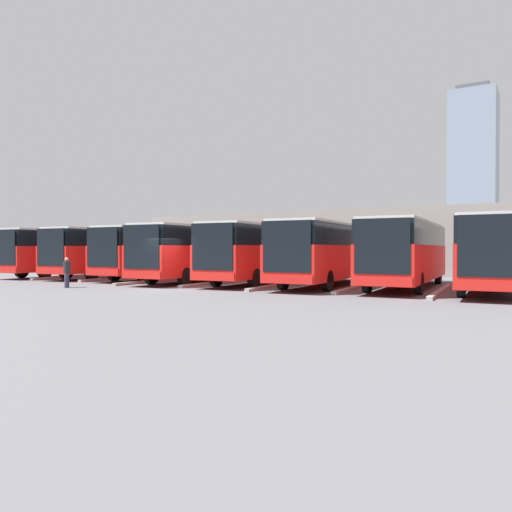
# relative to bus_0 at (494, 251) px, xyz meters

# --- Properties ---
(ground_plane) EXTENTS (600.00, 600.00, 0.00)m
(ground_plane) POSITION_rel_bus_0_xyz_m (13.94, 5.95, -1.85)
(ground_plane) COLOR #5B5B60
(bus_0) EXTENTS (3.34, 11.80, 3.31)m
(bus_0) POSITION_rel_bus_0_xyz_m (0.00, 0.00, 0.00)
(bus_0) COLOR red
(bus_0) RESTS_ON ground_plane
(curb_divider_0) EXTENTS (0.79, 7.73, 0.15)m
(curb_divider_0) POSITION_rel_bus_0_xyz_m (1.99, 1.72, -1.77)
(curb_divider_0) COLOR #9E9E99
(curb_divider_0) RESTS_ON ground_plane
(bus_1) EXTENTS (3.34, 11.80, 3.31)m
(bus_1) POSITION_rel_bus_0_xyz_m (3.98, -0.29, 0.00)
(bus_1) COLOR red
(bus_1) RESTS_ON ground_plane
(curb_divider_1) EXTENTS (0.79, 7.73, 0.15)m
(curb_divider_1) POSITION_rel_bus_0_xyz_m (5.97, 1.43, -1.77)
(curb_divider_1) COLOR #9E9E99
(curb_divider_1) RESTS_ON ground_plane
(bus_2) EXTENTS (3.34, 11.80, 3.31)m
(bus_2) POSITION_rel_bus_0_xyz_m (7.96, 0.23, 0.00)
(bus_2) COLOR red
(bus_2) RESTS_ON ground_plane
(curb_divider_2) EXTENTS (0.79, 7.73, 0.15)m
(curb_divider_2) POSITION_rel_bus_0_xyz_m (9.96, 1.96, -1.77)
(curb_divider_2) COLOR #9E9E99
(curb_divider_2) RESTS_ON ground_plane
(bus_3) EXTENTS (3.34, 11.80, 3.31)m
(bus_3) POSITION_rel_bus_0_xyz_m (11.95, 0.13, 0.00)
(bus_3) COLOR red
(bus_3) RESTS_ON ground_plane
(curb_divider_3) EXTENTS (0.79, 7.73, 0.15)m
(curb_divider_3) POSITION_rel_bus_0_xyz_m (13.94, 1.85, -1.77)
(curb_divider_3) COLOR #9E9E99
(curb_divider_3) RESTS_ON ground_plane
(bus_4) EXTENTS (3.34, 11.80, 3.31)m
(bus_4) POSITION_rel_bus_0_xyz_m (15.93, 0.67, 0.00)
(bus_4) COLOR red
(bus_4) RESTS_ON ground_plane
(curb_divider_4) EXTENTS (0.79, 7.73, 0.15)m
(curb_divider_4) POSITION_rel_bus_0_xyz_m (17.92, 2.40, -1.77)
(curb_divider_4) COLOR #9E9E99
(curb_divider_4) RESTS_ON ground_plane
(bus_5) EXTENTS (3.34, 11.80, 3.31)m
(bus_5) POSITION_rel_bus_0_xyz_m (19.91, -0.42, 0.00)
(bus_5) COLOR red
(bus_5) RESTS_ON ground_plane
(curb_divider_5) EXTENTS (0.79, 7.73, 0.15)m
(curb_divider_5) POSITION_rel_bus_0_xyz_m (21.90, 1.30, -1.77)
(curb_divider_5) COLOR #9E9E99
(curb_divider_5) RESTS_ON ground_plane
(bus_6) EXTENTS (3.34, 11.80, 3.31)m
(bus_6) POSITION_rel_bus_0_xyz_m (23.89, -0.07, 0.00)
(bus_6) COLOR red
(bus_6) RESTS_ON ground_plane
(curb_divider_6) EXTENTS (0.79, 7.73, 0.15)m
(curb_divider_6) POSITION_rel_bus_0_xyz_m (25.89, 1.65, -1.77)
(curb_divider_6) COLOR #9E9E99
(curb_divider_6) RESTS_ON ground_plane
(bus_7) EXTENTS (3.34, 11.80, 3.31)m
(bus_7) POSITION_rel_bus_0_xyz_m (27.88, 0.37, 0.00)
(bus_7) COLOR red
(bus_7) RESTS_ON ground_plane
(pedestrian) EXTENTS (0.47, 0.47, 1.54)m
(pedestrian) POSITION_rel_bus_0_xyz_m (18.90, 8.23, -1.02)
(pedestrian) COLOR #38384C
(pedestrian) RESTS_ON ground_plane
(station_building) EXTENTS (34.10, 16.37, 5.05)m
(station_building) POSITION_rel_bus_0_xyz_m (13.94, -18.30, 0.70)
(station_building) COLOR gray
(station_building) RESTS_ON ground_plane
(office_tower) EXTENTS (19.35, 19.35, 73.77)m
(office_tower) POSITION_rel_bus_0_xyz_m (26.67, -215.00, 34.44)
(office_tower) COLOR #7F8EA3
(office_tower) RESTS_ON ground_plane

